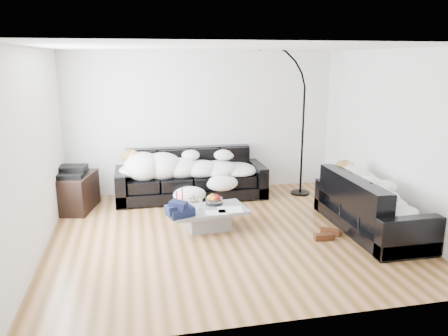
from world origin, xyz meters
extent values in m
plane|color=brown|center=(0.00, 0.00, 0.00)|extent=(5.00, 5.00, 0.00)
cube|color=silver|center=(0.00, 2.25, 1.30)|extent=(5.00, 0.02, 2.60)
cube|color=silver|center=(-2.50, 0.00, 1.30)|extent=(0.02, 4.50, 2.60)
cube|color=silver|center=(2.50, 0.00, 1.30)|extent=(0.02, 4.50, 2.60)
plane|color=white|center=(0.00, 0.00, 2.60)|extent=(5.00, 5.00, 0.00)
cube|color=black|center=(-0.30, 1.77, 0.43)|extent=(2.65, 0.92, 0.87)
cube|color=black|center=(2.05, -0.32, 0.41)|extent=(0.87, 2.03, 0.82)
ellipsoid|color=#0E5B63|center=(1.99, 0.31, 0.72)|extent=(0.42, 0.38, 0.20)
cube|color=#939699|center=(-0.25, 0.21, 0.16)|extent=(1.17, 0.77, 0.32)
cylinder|color=white|center=(-0.13, 0.39, 0.40)|extent=(0.27, 0.27, 0.16)
cylinder|color=white|center=(-0.47, 0.32, 0.41)|extent=(0.10, 0.10, 0.18)
cylinder|color=white|center=(-0.51, 0.21, 0.40)|extent=(0.09, 0.09, 0.17)
cylinder|color=white|center=(-0.37, 0.20, 0.40)|extent=(0.07, 0.07, 0.16)
cylinder|color=maroon|center=(-0.70, 0.40, 0.44)|extent=(0.05, 0.05, 0.23)
cylinder|color=maroon|center=(-0.60, 0.48, 0.45)|extent=(0.05, 0.05, 0.26)
cube|color=silver|center=(0.05, 0.09, 0.33)|extent=(0.38, 0.30, 0.01)
cube|color=silver|center=(-0.18, 0.02, 0.33)|extent=(0.30, 0.22, 0.01)
cube|color=black|center=(-2.29, 1.53, 0.30)|extent=(0.79, 0.99, 0.60)
cube|color=black|center=(-2.29, 1.53, 0.66)|extent=(0.49, 0.40, 0.13)
camera|label=1|loc=(-1.27, -5.76, 2.46)|focal=35.00mm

